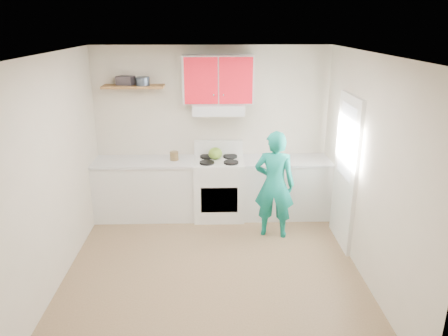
{
  "coord_description": "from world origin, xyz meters",
  "views": [
    {
      "loc": [
        0.0,
        -4.59,
        2.92
      ],
      "look_at": [
        0.15,
        0.55,
        1.15
      ],
      "focal_mm": 34.15,
      "sensor_mm": 36.0,
      "label": 1
    }
  ],
  "objects_px": {
    "crock": "(174,157)",
    "person": "(274,185)",
    "stove": "(219,188)",
    "tin": "(143,81)",
    "kettle": "(215,153)"
  },
  "relations": [
    {
      "from": "tin",
      "to": "person",
      "type": "relative_size",
      "value": 0.13
    },
    {
      "from": "stove",
      "to": "kettle",
      "type": "bearing_deg",
      "value": 127.7
    },
    {
      "from": "tin",
      "to": "person",
      "type": "distance_m",
      "value": 2.42
    },
    {
      "from": "stove",
      "to": "tin",
      "type": "xyz_separation_m",
      "value": [
        -1.1,
        0.14,
        1.64
      ]
    },
    {
      "from": "kettle",
      "to": "crock",
      "type": "xyz_separation_m",
      "value": [
        -0.63,
        -0.03,
        -0.03
      ]
    },
    {
      "from": "stove",
      "to": "crock",
      "type": "relative_size",
      "value": 5.95
    },
    {
      "from": "stove",
      "to": "kettle",
      "type": "height_order",
      "value": "kettle"
    },
    {
      "from": "stove",
      "to": "crock",
      "type": "height_order",
      "value": "crock"
    },
    {
      "from": "stove",
      "to": "tin",
      "type": "distance_m",
      "value": 1.98
    },
    {
      "from": "stove",
      "to": "person",
      "type": "bearing_deg",
      "value": -40.84
    },
    {
      "from": "tin",
      "to": "stove",
      "type": "bearing_deg",
      "value": -7.08
    },
    {
      "from": "crock",
      "to": "person",
      "type": "distance_m",
      "value": 1.61
    },
    {
      "from": "crock",
      "to": "tin",
      "type": "bearing_deg",
      "value": 166.22
    },
    {
      "from": "tin",
      "to": "kettle",
      "type": "height_order",
      "value": "tin"
    },
    {
      "from": "crock",
      "to": "person",
      "type": "relative_size",
      "value": 0.1
    }
  ]
}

